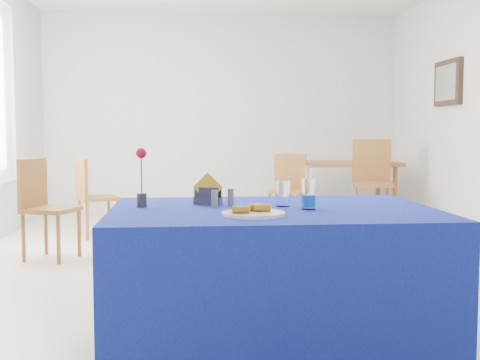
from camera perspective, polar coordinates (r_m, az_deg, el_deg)
name	(u,v)px	position (r m, az deg, el deg)	size (l,w,h in m)	color
floor	(248,264)	(5.25, 0.77, -7.94)	(7.00, 7.00, 0.00)	beige
room_shell	(248,59)	(5.16, 0.79, 11.37)	(7.00, 7.00, 7.00)	silver
picture_frame	(448,83)	(7.36, 19.13, 8.70)	(0.06, 0.64, 0.52)	black
picture_art	(446,83)	(7.35, 18.95, 8.71)	(0.02, 0.52, 0.40)	#998C66
plate	(253,214)	(2.73, 1.28, -3.21)	(0.29, 0.29, 0.01)	white
drinking_glass	(283,193)	(3.07, 4.08, -1.28)	(0.07, 0.07, 0.13)	white
salt_shaker	(231,197)	(3.11, -0.88, -1.61)	(0.03, 0.03, 0.09)	slate
pepper_shaker	(215,199)	(3.02, -2.43, -1.80)	(0.03, 0.03, 0.09)	slate
blue_table	(272,283)	(3.06, 3.09, -9.74)	(1.60, 1.10, 0.76)	#0F1692
water_bottle	(308,195)	(2.96, 6.49, -1.39)	(0.07, 0.07, 0.21)	white
napkin_holder	(208,195)	(3.14, -3.06, -1.43)	(0.16, 0.11, 0.17)	#3B3B40
rose_vase	(141,178)	(3.05, -9.33, 0.21)	(0.05, 0.05, 0.30)	#29292E
oak_table	(341,167)	(7.95, 9.60, 1.19)	(1.41, 0.92, 0.76)	#985E2C
chair_bg_left	(288,185)	(7.25, 4.62, -0.46)	(0.51, 0.51, 0.87)	brown
chair_bg_right	(372,176)	(7.45, 12.39, 0.37)	(0.57, 0.57, 1.05)	brown
chair_win_a	(43,201)	(5.66, -18.19, -1.91)	(0.52, 0.52, 0.90)	brown
chair_win_b	(91,192)	(6.66, -13.97, -1.11)	(0.50, 0.50, 0.86)	brown
banana_pieces	(253,208)	(2.74, 1.25, -2.68)	(0.18, 0.13, 0.03)	gold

